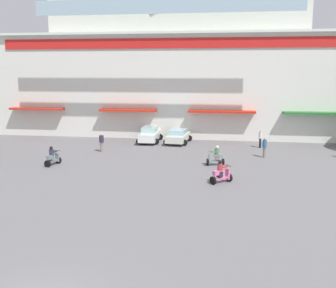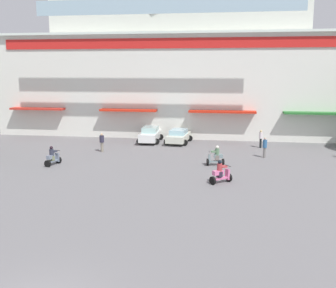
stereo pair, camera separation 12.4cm
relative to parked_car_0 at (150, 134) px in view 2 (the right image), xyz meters
The scene contains 10 objects.
ground_plane 15.20m from the parked_car_0, 82.62° to the right, with size 128.00×128.00×0.00m, color slate.
colonial_building 11.35m from the parked_car_0, 76.26° to the left, with size 38.33×16.58×19.27m.
parked_car_0 is the anchor object (origin of this frame).
parked_car_1 2.83m from the parked_car_0, ahead, with size 2.53×4.15×1.34m.
scooter_rider_0 11.03m from the parked_car_0, 52.51° to the right, with size 1.36×0.72×1.53m.
scooter_rider_1 15.19m from the parked_car_0, 61.79° to the right, with size 1.45×1.34×1.52m.
scooter_rider_7 11.80m from the parked_car_0, 117.16° to the right, with size 0.82×1.51×1.48m.
pedestrian_0 6.17m from the parked_car_0, 121.86° to the right, with size 0.53×0.53×1.64m.
pedestrian_2 11.87m from the parked_car_0, 27.30° to the right, with size 0.45×0.45×1.66m.
pedestrian_3 10.62m from the parked_car_0, ahead, with size 0.44×0.44×1.65m.
Camera 2 is at (5.62, -9.91, 7.18)m, focal length 42.60 mm.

